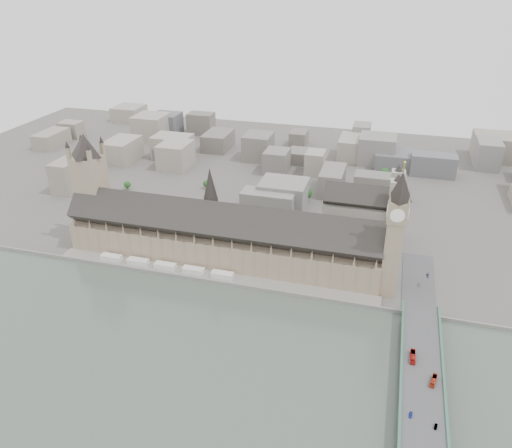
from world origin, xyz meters
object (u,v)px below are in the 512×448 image
(elizabeth_tower, at_px, (396,226))
(car_silver, at_px, (436,426))
(westminster_abbey, at_px, (363,213))
(red_bus_south, at_px, (434,380))
(victoria_tower, at_px, (91,183))
(palace_of_westminster, at_px, (221,237))
(car_blue, at_px, (411,415))
(red_bus_north, at_px, (413,356))
(westminster_bridge, at_px, (421,383))
(car_approach, at_px, (428,275))

(elizabeth_tower, relative_size, car_silver, 27.52)
(westminster_abbey, xyz_separation_m, red_bus_south, (56.99, -186.00, -13.35))
(elizabeth_tower, relative_size, victoria_tower, 1.07)
(palace_of_westminster, xyz_separation_m, red_bus_south, (167.91, -110.71, -10.97))
(victoria_tower, xyz_separation_m, car_silver, (290.10, -149.88, -44.31))
(red_bus_south, xyz_separation_m, car_blue, (-12.35, -28.46, -0.79))
(palace_of_westminster, xyz_separation_m, westminster_abbey, (110.92, 75.30, 2.38))
(palace_of_westminster, relative_size, car_silver, 67.84)
(palace_of_westminster, height_order, red_bus_north, palace_of_westminster)
(elizabeth_tower, xyz_separation_m, westminster_abbey, (-27.08, 87.00, -33.01))
(palace_of_westminster, height_order, westminster_abbey, westminster_abbey)
(westminster_bridge, bearing_deg, elizabeth_tower, 104.11)
(westminster_abbey, xyz_separation_m, car_blue, (44.64, -214.47, -14.13))
(red_bus_north, height_order, red_bus_south, red_bus_north)
(car_approach, bearing_deg, car_blue, -90.23)
(victoria_tower, height_order, car_approach, victoria_tower)
(westminster_abbey, distance_m, red_bus_south, 195.00)
(red_bus_south, relative_size, car_silver, 2.73)
(palace_of_westminster, height_order, car_blue, palace_of_westminster)
(elizabeth_tower, xyz_separation_m, red_bus_south, (29.91, -99.00, -46.35))
(red_bus_north, height_order, car_blue, red_bus_north)
(palace_of_westminster, bearing_deg, westminster_bridge, -33.49)
(car_approach, bearing_deg, red_bus_south, -85.30)
(westminster_bridge, height_order, red_bus_south, red_bus_south)
(victoria_tower, bearing_deg, car_silver, -27.32)
(westminster_bridge, bearing_deg, victoria_tower, 158.22)
(red_bus_south, bearing_deg, car_blue, -100.57)
(westminster_abbey, bearing_deg, red_bus_north, -74.93)
(car_silver, xyz_separation_m, car_approach, (-0.68, 149.11, 0.15))
(car_blue, bearing_deg, westminster_abbey, 108.40)
(red_bus_north, relative_size, car_blue, 2.99)
(westminster_abbey, bearing_deg, car_approach, -51.00)
(elizabeth_tower, xyz_separation_m, car_silver, (30.10, -131.88, -47.19))
(palace_of_westminster, xyz_separation_m, car_approach, (167.42, 5.53, -11.67))
(palace_of_westminster, distance_m, car_silver, 221.39)
(victoria_tower, distance_m, red_bus_south, 315.64)
(victoria_tower, xyz_separation_m, westminster_bridge, (284.00, -113.50, -50.08))
(westminster_abbey, distance_m, car_blue, 219.52)
(red_bus_north, xyz_separation_m, car_approach, (11.05, 99.03, -0.92))
(palace_of_westminster, height_order, car_approach, palace_of_westminster)
(elizabeth_tower, relative_size, westminster_abbey, 1.58)
(palace_of_westminster, xyz_separation_m, car_blue, (155.56, -139.17, -11.76))
(red_bus_north, height_order, car_silver, red_bus_north)
(westminster_bridge, bearing_deg, car_silver, -80.48)
(westminster_bridge, relative_size, red_bus_north, 26.50)
(car_silver, bearing_deg, red_bus_north, 113.88)
(palace_of_westminster, bearing_deg, car_silver, -40.50)
(westminster_bridge, distance_m, red_bus_south, 9.53)
(elizabeth_tower, height_order, westminster_bridge, elizabeth_tower)
(victoria_tower, relative_size, westminster_bridge, 0.31)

